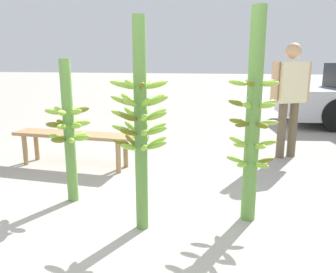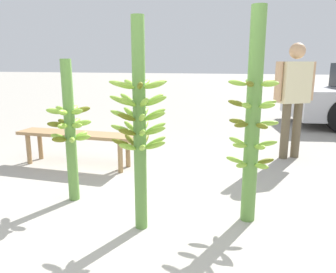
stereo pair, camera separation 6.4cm
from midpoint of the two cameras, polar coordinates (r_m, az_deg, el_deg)
ground_plane at (r=2.64m, az=-6.84°, el=-17.04°), size 80.00×80.00×0.00m
banana_stalk_left at (r=3.18m, az=-17.43°, el=1.14°), size 0.41×0.41×1.34m
banana_stalk_center at (r=2.48m, az=-5.53°, el=2.37°), size 0.45×0.45×1.64m
banana_stalk_right at (r=2.70m, az=13.92°, el=2.80°), size 0.42×0.42×1.73m
vendor_person at (r=4.79m, az=20.15°, el=7.43°), size 0.57×0.42×1.57m
market_bench at (r=4.35m, az=-16.47°, el=-0.29°), size 1.60×0.34×0.43m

